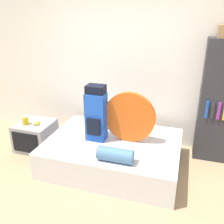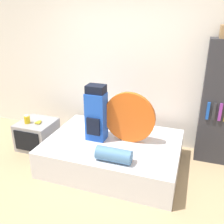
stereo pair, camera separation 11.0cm
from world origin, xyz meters
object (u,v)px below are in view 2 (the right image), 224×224
object	(u,v)px
tent_bag	(129,118)
television	(37,134)
canister	(27,119)
backpack	(96,114)
sleeping_roll	(114,155)
bookshelf	(223,104)

from	to	relation	value
tent_bag	television	size ratio (longest dim) A/B	1.28
tent_bag	canister	bearing A→B (deg)	-177.96
backpack	sleeping_roll	size ratio (longest dim) A/B	1.80
television	canister	bearing A→B (deg)	-142.64
tent_bag	canister	world-z (taller)	tent_bag
sleeping_roll	television	xyz separation A→B (m)	(-1.57, 0.60, -0.27)
bookshelf	backpack	bearing A→B (deg)	-157.63
canister	bookshelf	bearing A→B (deg)	12.89
canister	bookshelf	distance (m)	3.05
tent_bag	bookshelf	xyz separation A→B (m)	(1.24, 0.61, 0.14)
backpack	sleeping_roll	bearing A→B (deg)	-48.47
backpack	bookshelf	distance (m)	1.85
tent_bag	sleeping_roll	bearing A→B (deg)	-93.42
backpack	television	distance (m)	1.28
television	bookshelf	size ratio (longest dim) A/B	0.31
sleeping_roll	bookshelf	xyz separation A→B (m)	(1.28, 1.19, 0.42)
tent_bag	television	xyz separation A→B (m)	(-1.60, 0.02, -0.55)
backpack	sleeping_roll	xyz separation A→B (m)	(0.43, -0.49, -0.31)
sleeping_roll	bookshelf	size ratio (longest dim) A/B	0.25
sleeping_roll	canister	bearing A→B (deg)	162.83
television	backpack	bearing A→B (deg)	-5.42
sleeping_roll	television	bearing A→B (deg)	159.21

